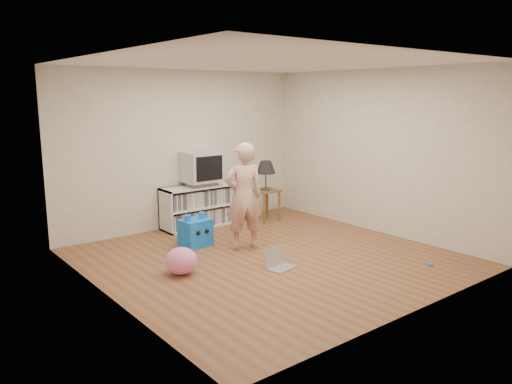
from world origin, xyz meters
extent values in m
plane|color=brown|center=(0.00, 0.00, 0.00)|extent=(4.50, 4.50, 0.00)
cube|color=beige|center=(0.00, 2.25, 1.30)|extent=(4.50, 0.02, 2.60)
cube|color=beige|center=(0.00, -2.25, 1.30)|extent=(4.50, 0.02, 2.60)
cube|color=beige|center=(-2.25, 0.00, 1.30)|extent=(0.02, 4.50, 2.60)
cube|color=beige|center=(2.25, 0.00, 1.30)|extent=(0.02, 4.50, 2.60)
cube|color=white|center=(0.00, 0.00, 2.60)|extent=(4.50, 4.50, 0.01)
cube|color=white|center=(0.19, 2.23, 0.35)|extent=(1.40, 0.03, 0.70)
cube|color=white|center=(-0.49, 2.02, 0.35)|extent=(0.03, 0.45, 0.70)
cube|color=white|center=(0.88, 2.02, 0.35)|extent=(0.03, 0.45, 0.70)
cube|color=white|center=(0.19, 2.02, 0.01)|extent=(1.40, 0.45, 0.03)
cube|color=white|center=(0.19, 2.02, 0.35)|extent=(1.34, 0.45, 0.03)
cube|color=white|center=(0.19, 2.02, 0.68)|extent=(1.40, 0.45, 0.03)
cube|color=silver|center=(0.19, 2.02, 0.35)|extent=(1.26, 0.36, 0.64)
cube|color=gray|center=(0.19, 2.02, 0.73)|extent=(0.45, 0.35, 0.07)
cube|color=#B4B4B9|center=(0.19, 2.02, 1.02)|extent=(0.60, 0.52, 0.50)
cube|color=black|center=(0.19, 1.75, 1.02)|extent=(0.50, 0.01, 0.40)
cylinder|color=brown|center=(1.12, 1.48, 0.26)|extent=(0.04, 0.04, 0.52)
cylinder|color=brown|center=(1.46, 1.48, 0.26)|extent=(0.04, 0.04, 0.52)
cylinder|color=brown|center=(1.12, 1.82, 0.26)|extent=(0.04, 0.04, 0.52)
cylinder|color=brown|center=(1.46, 1.82, 0.26)|extent=(0.04, 0.04, 0.52)
cube|color=brown|center=(1.29, 1.65, 0.54)|extent=(0.42, 0.42, 0.03)
cylinder|color=#333333|center=(1.29, 1.65, 0.56)|extent=(0.18, 0.18, 0.02)
cylinder|color=#333333|center=(1.29, 1.65, 0.74)|extent=(0.02, 0.02, 0.32)
imported|color=#DDA996|center=(-0.01, 0.57, 0.77)|extent=(0.65, 0.54, 1.54)
cube|color=silver|center=(-0.16, -0.43, 0.01)|extent=(0.40, 0.32, 0.02)
cube|color=silver|center=(-0.18, -0.30, 0.13)|extent=(0.37, 0.14, 0.24)
cube|color=black|center=(-0.18, -0.30, 0.13)|extent=(0.32, 0.11, 0.19)
cube|color=#4469B6|center=(1.46, -1.53, 0.01)|extent=(0.09, 0.11, 0.02)
cube|color=#0F71FC|center=(-0.49, 1.11, 0.20)|extent=(0.45, 0.37, 0.40)
cylinder|color=#0F71FC|center=(-0.63, 1.10, 0.44)|extent=(0.10, 0.10, 0.09)
cylinder|color=#0F71FC|center=(-0.36, 1.12, 0.44)|extent=(0.10, 0.10, 0.09)
sphere|color=black|center=(-0.55, 0.93, 0.24)|extent=(0.07, 0.07, 0.07)
sphere|color=black|center=(-0.40, 0.95, 0.24)|extent=(0.07, 0.07, 0.07)
ellipsoid|color=pink|center=(-1.26, 0.20, 0.17)|extent=(0.47, 0.47, 0.34)
camera|label=1|loc=(-4.19, -5.01, 2.19)|focal=35.00mm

